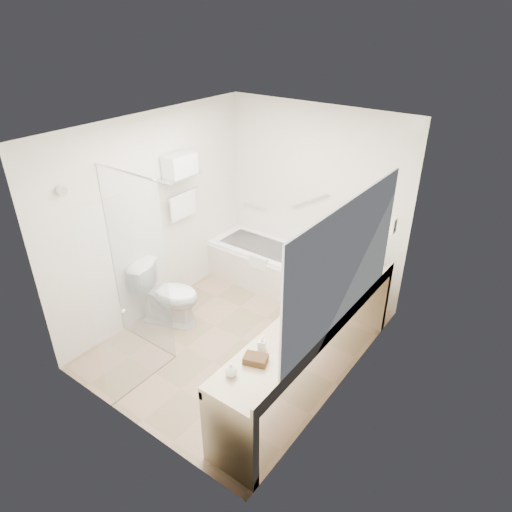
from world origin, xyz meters
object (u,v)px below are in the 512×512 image
Objects in this scene: vanity_counter at (312,335)px; amenity_basket at (256,359)px; bathtub at (267,265)px; water_bottle_left at (337,289)px; toilet at (168,294)px.

vanity_counter is 13.62× the size of amenity_basket.
water_bottle_left reaches higher than bathtub.
vanity_counter is 3.38× the size of toilet.
water_bottle_left is at bearing 86.31° from amenity_basket.
toilet is 4.03× the size of amenity_basket.
amenity_basket is at bearing -93.69° from water_bottle_left.
amenity_basket is (1.90, -0.74, 0.49)m from toilet.
amenity_basket is at bearing -131.48° from toilet.
amenity_basket is 1.30m from water_bottle_left.
amenity_basket reaches higher than toilet.
vanity_counter is 12.21× the size of water_bottle_left.
water_bottle_left is at bearing -94.52° from toilet.
water_bottle_left is at bearing 89.27° from vanity_counter.
water_bottle_left is (1.53, -0.94, 0.68)m from bathtub.
vanity_counter is 1.99m from toilet.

